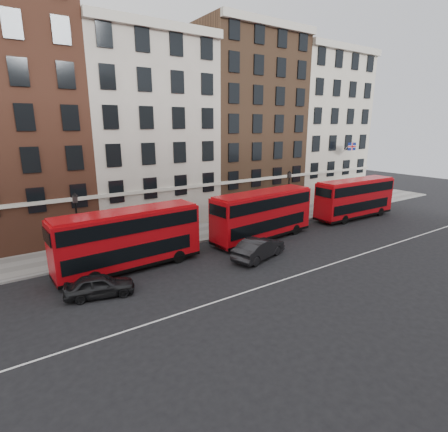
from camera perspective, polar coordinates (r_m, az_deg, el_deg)
ground at (r=24.85m, az=3.76°, el=-9.61°), size 120.00×120.00×0.00m
pavement at (r=33.19m, az=-7.39°, el=-3.25°), size 80.00×5.00×0.15m
kerb at (r=31.08m, az=-5.30°, el=-4.43°), size 80.00×0.30×0.16m
road_centre_line at (r=23.46m, az=6.80°, el=-11.22°), size 70.00×0.12×0.01m
building_terrace at (r=38.26m, az=-13.47°, el=14.30°), size 64.00×11.95×22.00m
bus_b at (r=25.91m, az=-15.36°, el=-3.50°), size 10.61×3.13×4.40m
bus_c at (r=31.88m, az=6.30°, el=0.34°), size 10.75×3.61×4.43m
bus_d at (r=41.63m, az=20.55°, el=2.84°), size 10.52×2.69×4.40m
car_rear at (r=23.02m, az=-19.63°, el=-10.63°), size 4.40×2.63×1.40m
car_front at (r=27.61m, az=5.72°, el=-5.26°), size 5.36×3.14×1.67m
lamp_post_left at (r=28.02m, az=-22.78°, el=-1.25°), size 0.44×0.44×5.33m
lamp_post_right at (r=38.68m, az=10.49°, el=3.78°), size 0.44×0.44×5.33m
traffic_light at (r=44.61m, az=19.13°, el=3.81°), size 0.25×0.45×3.27m
iron_railings at (r=34.93m, az=-9.05°, el=-1.42°), size 6.60×0.06×1.00m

